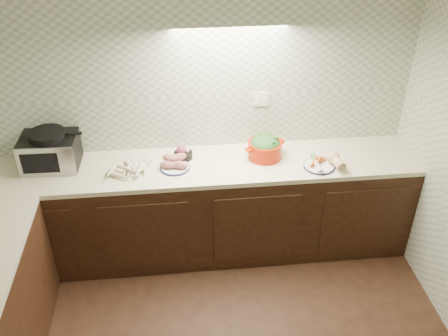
{
  "coord_description": "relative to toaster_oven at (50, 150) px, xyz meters",
  "views": [
    {
      "loc": [
        -0.15,
        -1.9,
        3.1
      ],
      "look_at": [
        0.19,
        1.25,
        1.02
      ],
      "focal_mm": 40.0,
      "sensor_mm": 36.0,
      "label": 1
    }
  ],
  "objects": [
    {
      "name": "parsnip_pile",
      "position": [
        0.64,
        -0.15,
        -0.11
      ],
      "size": [
        0.37,
        0.39,
        0.07
      ],
      "color": "beige",
      "rests_on": "counter"
    },
    {
      "name": "veg_plate",
      "position": [
        2.19,
        -0.24,
        -0.1
      ],
      "size": [
        0.3,
        0.27,
        0.12
      ],
      "rotation": [
        0.0,
        0.0,
        0.02
      ],
      "color": "#10153D",
      "rests_on": "counter"
    },
    {
      "name": "dutch_oven",
      "position": [
        1.73,
        -0.05,
        -0.05
      ],
      "size": [
        0.36,
        0.36,
        0.19
      ],
      "rotation": [
        0.0,
        0.0,
        0.38
      ],
      "color": "#B51D00",
      "rests_on": "counter"
    },
    {
      "name": "counter",
      "position": [
        0.48,
        -0.93,
        -0.59
      ],
      "size": [
        3.6,
        3.6,
        0.9
      ],
      "color": "black",
      "rests_on": "ground"
    },
    {
      "name": "room",
      "position": [
        1.17,
        -1.62,
        0.58
      ],
      "size": [
        3.6,
        3.6,
        2.6
      ],
      "color": "black",
      "rests_on": "ground"
    },
    {
      "name": "sweet_potato_plate",
      "position": [
        0.98,
        -0.14,
        -0.1
      ],
      "size": [
        0.24,
        0.24,
        0.11
      ],
      "rotation": [
        0.0,
        0.0,
        -0.05
      ],
      "color": "#10153D",
      "rests_on": "counter"
    },
    {
      "name": "toaster_oven",
      "position": [
        0.0,
        0.0,
        0.0
      ],
      "size": [
        0.44,
        0.35,
        0.31
      ],
      "rotation": [
        0.0,
        0.0,
        -0.03
      ],
      "color": "black",
      "rests_on": "counter"
    },
    {
      "name": "onion_bowl",
      "position": [
        1.05,
        0.01,
        -0.1
      ],
      "size": [
        0.15,
        0.15,
        0.12
      ],
      "color": "black",
      "rests_on": "counter"
    }
  ]
}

